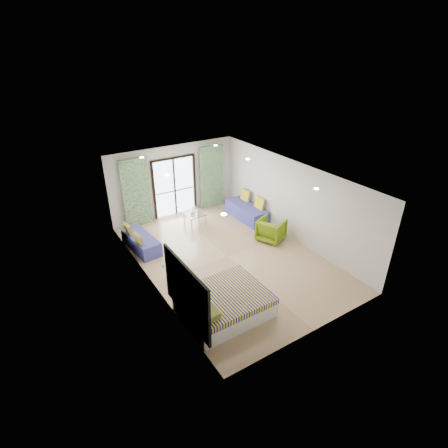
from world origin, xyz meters
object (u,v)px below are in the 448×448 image
armchair (271,229)px  daybed_left (141,242)px  coffee_table (195,215)px  bed (223,303)px  daybed_right (247,211)px

armchair → daybed_left: bearing=41.4°
daybed_left → armchair: bearing=-30.1°
coffee_table → armchair: bearing=-54.7°
daybed_left → coffee_table: daybed_left is taller
bed → daybed_left: bearing=99.1°
armchair → coffee_table: bearing=11.0°
daybed_left → daybed_right: (4.23, 0.01, 0.04)m
bed → coffee_table: 4.85m
armchair → bed: bearing=99.5°
daybed_left → armchair: size_ratio=2.07×
bed → armchair: size_ratio=2.47×
bed → armchair: armchair is taller
bed → coffee_table: bearing=70.2°
daybed_right → armchair: (-0.29, -1.78, 0.12)m
bed → daybed_right: 5.38m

